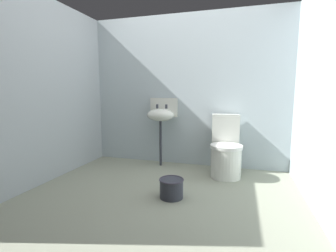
# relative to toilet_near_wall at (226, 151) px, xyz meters

# --- Properties ---
(ground_plane) EXTENTS (3.27, 2.86, 0.08)m
(ground_plane) POSITION_rel_toilet_near_wall_xyz_m (-0.61, -0.88, -0.36)
(ground_plane) COLOR gray
(wall_back) EXTENTS (3.27, 0.10, 2.18)m
(wall_back) POSITION_rel_toilet_near_wall_xyz_m (-0.61, 0.40, 0.77)
(wall_back) COLOR #A6B4B9
(wall_back) RESTS_ON ground
(wall_left) EXTENTS (0.10, 2.66, 2.18)m
(wall_left) POSITION_rel_toilet_near_wall_xyz_m (-2.09, -0.78, 0.77)
(wall_left) COLOR #A8B1B6
(wall_left) RESTS_ON ground
(wall_right) EXTENTS (0.10, 2.66, 2.18)m
(wall_right) POSITION_rel_toilet_near_wall_xyz_m (0.88, -0.78, 0.77)
(wall_right) COLOR #A9B8BE
(wall_right) RESTS_ON ground
(toilet_near_wall) EXTENTS (0.45, 0.63, 0.78)m
(toilet_near_wall) POSITION_rel_toilet_near_wall_xyz_m (0.00, 0.00, 0.00)
(toilet_near_wall) COLOR silver
(toilet_near_wall) RESTS_ON ground
(sink) EXTENTS (0.42, 0.35, 0.99)m
(sink) POSITION_rel_toilet_near_wall_xyz_m (-0.94, 0.19, 0.43)
(sink) COLOR #2E2F39
(sink) RESTS_ON ground
(bucket) EXTENTS (0.26, 0.26, 0.20)m
(bucket) POSITION_rel_toilet_near_wall_xyz_m (-0.48, -0.87, -0.22)
(bucket) COLOR #2E2F39
(bucket) RESTS_ON ground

